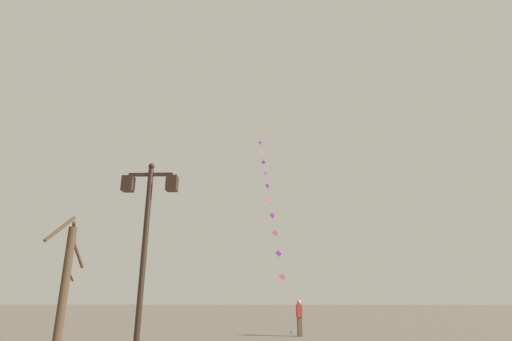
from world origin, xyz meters
TOP-DOWN VIEW (x-y plane):
  - ground_plane at (0.00, 20.00)m, footprint 160.00×160.00m
  - twin_lantern_lamp_post at (-2.41, 8.96)m, footprint 1.44×0.28m
  - kite_train at (0.81, 29.14)m, footprint 2.11×15.25m
  - kite_flyer at (2.16, 19.92)m, footprint 0.29×0.62m
  - bare_tree at (-6.84, 13.97)m, footprint 0.67×2.19m

SIDE VIEW (x-z plane):
  - ground_plane at x=0.00m, z-range 0.00..0.00m
  - kite_flyer at x=2.16m, z-range 0.05..1.76m
  - bare_tree at x=-6.84m, z-range 0.04..4.85m
  - twin_lantern_lamp_post at x=-2.41m, z-range 0.99..6.21m
  - kite_train at x=0.81m, z-range 0.50..17.50m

